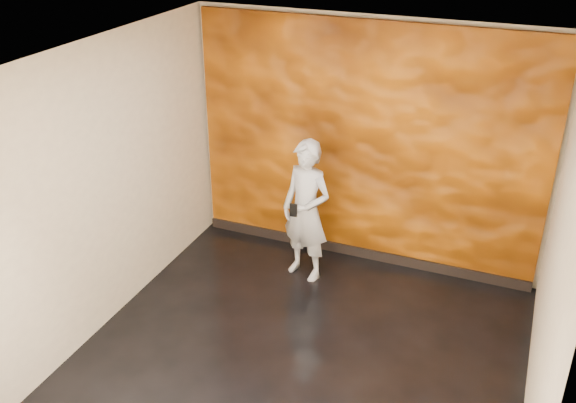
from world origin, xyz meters
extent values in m
cube|color=black|center=(0.00, 0.00, -0.01)|extent=(4.00, 4.00, 0.01)
cube|color=#B9AC94|center=(0.00, 2.00, 1.40)|extent=(4.00, 0.02, 2.80)
cube|color=#B9AC94|center=(0.00, -2.00, 1.40)|extent=(4.00, 0.02, 2.80)
cube|color=#B9AC94|center=(-2.00, 0.00, 1.40)|extent=(0.02, 4.00, 2.80)
cube|color=#B9AC94|center=(2.00, 0.00, 1.40)|extent=(0.02, 4.00, 2.80)
cube|color=white|center=(0.00, 0.00, 2.80)|extent=(4.00, 4.00, 0.01)
cube|color=orange|center=(0.00, 1.96, 1.38)|extent=(3.90, 0.06, 2.75)
cube|color=black|center=(0.00, 1.92, 0.06)|extent=(3.90, 0.04, 0.12)
imported|color=#9EA2AC|center=(-0.45, 1.33, 0.80)|extent=(0.67, 0.53, 1.61)
cube|color=black|center=(-0.51, 1.10, 0.91)|extent=(0.08, 0.03, 0.15)
camera|label=1|loc=(1.69, -4.43, 4.01)|focal=40.00mm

